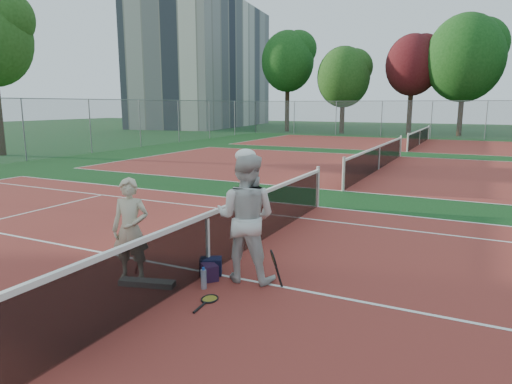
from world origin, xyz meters
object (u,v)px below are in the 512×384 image
at_px(net_main, 208,243).
at_px(racket_black_held, 274,269).
at_px(player_a, 131,229).
at_px(racket_red, 143,256).
at_px(racket_spare, 210,299).
at_px(water_bottle, 204,279).
at_px(sports_bag_navy, 211,266).
at_px(apartment_block, 205,65).
at_px(sports_bag_purple, 209,272).
at_px(player_b, 246,218).

distance_m(net_main, racket_black_held, 1.23).
relative_size(player_a, racket_red, 2.76).
relative_size(racket_spare, water_bottle, 2.00).
height_order(net_main, racket_red, net_main).
height_order(racket_spare, sports_bag_navy, sports_bag_navy).
xyz_separation_m(apartment_block, water_bottle, (28.29, -44.58, -7.35)).
relative_size(net_main, water_bottle, 36.60).
relative_size(net_main, racket_red, 18.78).
bearing_deg(racket_red, sports_bag_purple, -38.98).
height_order(apartment_block, racket_black_held, apartment_block).
height_order(apartment_block, racket_red, apartment_block).
xyz_separation_m(sports_bag_navy, water_bottle, (0.22, -0.55, 0.01)).
bearing_deg(sports_bag_navy, net_main, 154.34).
distance_m(net_main, player_a, 1.23).
bearing_deg(net_main, water_bottle, -63.78).
bearing_deg(racket_red, apartment_block, 70.77).
relative_size(player_a, player_b, 0.81).
height_order(racket_red, sports_bag_purple, racket_red).
bearing_deg(racket_spare, sports_bag_navy, 25.58).
xyz_separation_m(racket_black_held, water_bottle, (-0.92, -0.51, -0.14)).
bearing_deg(water_bottle, racket_red, 174.27).
bearing_deg(player_a, water_bottle, -11.98).
bearing_deg(racket_spare, net_main, 27.90).
relative_size(racket_black_held, racket_spare, 0.97).
bearing_deg(sports_bag_navy, player_b, 7.71).
bearing_deg(racket_red, sports_bag_navy, -28.26).
bearing_deg(player_b, sports_bag_purple, 20.70).
bearing_deg(water_bottle, sports_bag_purple, 109.48).
height_order(net_main, player_b, player_b).
distance_m(racket_black_held, water_bottle, 1.06).
bearing_deg(player_a, apartment_block, 102.07).
bearing_deg(net_main, player_a, -141.90).
relative_size(net_main, player_b, 5.49).
xyz_separation_m(net_main, player_b, (0.67, 0.05, 0.49)).
distance_m(player_b, racket_red, 1.86).
relative_size(player_b, racket_black_held, 3.43).
height_order(racket_spare, water_bottle, water_bottle).
height_order(net_main, racket_spare, net_main).
height_order(player_b, sports_bag_purple, player_b).
bearing_deg(water_bottle, racket_spare, -45.91).
xyz_separation_m(sports_bag_purple, water_bottle, (0.13, -0.36, 0.02)).
bearing_deg(net_main, player_b, 4.09).
xyz_separation_m(player_b, racket_black_held, (0.53, -0.12, -0.71)).
height_order(racket_red, racket_black_held, same).
distance_m(net_main, water_bottle, 0.74).
bearing_deg(racket_red, racket_black_held, -40.57).
bearing_deg(player_a, player_b, 6.86).
height_order(net_main, sports_bag_navy, net_main).
xyz_separation_m(apartment_block, racket_spare, (28.58, -44.88, -7.49)).
xyz_separation_m(net_main, water_bottle, (0.29, -0.58, -0.36)).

